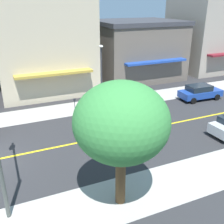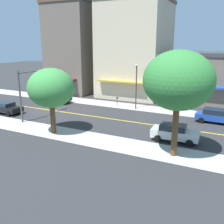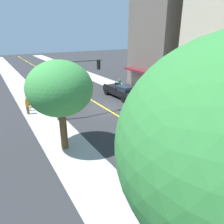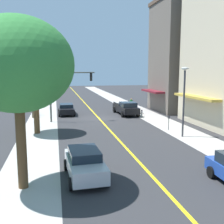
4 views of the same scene
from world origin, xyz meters
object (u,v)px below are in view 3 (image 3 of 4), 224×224
street_tree_left_near (60,89)px  pedestrian_green_shirt (119,85)px  black_sedan_right_curb (61,98)px  pedestrian_orange_shirt (27,105)px  black_pickup_truck (122,91)px  pedestrian_white_shirt (28,101)px  fire_hydrant (139,96)px  traffic_light_mast (71,78)px  small_dog (29,107)px  parking_meter (192,111)px

street_tree_left_near → pedestrian_green_shirt: 17.17m
black_sedan_right_curb → pedestrian_orange_shirt: pedestrian_orange_shirt is taller
black_pickup_truck → pedestrian_white_shirt: 11.44m
pedestrian_green_shirt → pedestrian_orange_shirt: size_ratio=0.99×
black_pickup_truck → fire_hydrant: bearing=41.1°
street_tree_left_near → traffic_light_mast: (-2.81, -5.39, -0.53)m
pedestrian_orange_shirt → small_dog: pedestrian_orange_shirt is taller
parking_meter → street_tree_left_near: bearing=-5.5°
traffic_light_mast → black_pickup_truck: size_ratio=0.99×
traffic_light_mast → black_sedan_right_curb: traffic_light_mast is taller
parking_meter → black_sedan_right_curb: bearing=-50.6°
traffic_light_mast → pedestrian_orange_shirt: 5.84m
black_sedan_right_curb → pedestrian_white_shirt: bearing=-97.4°
street_tree_left_near → pedestrian_white_shirt: size_ratio=3.96×
small_dog → pedestrian_white_shirt: bearing=118.0°
parking_meter → traffic_light_mast: traffic_light_mast is taller
black_pickup_truck → pedestrian_green_shirt: pedestrian_green_shirt is taller
traffic_light_mast → black_pickup_truck: (-7.90, -3.22, -3.09)m
parking_meter → pedestrian_green_shirt: bearing=-89.2°
black_sedan_right_curb → small_dog: 3.87m
fire_hydrant → traffic_light_mast: bearing=9.2°
traffic_light_mast → black_pickup_truck: 9.08m
parking_meter → black_pickup_truck: (1.70, -9.81, -0.03)m
street_tree_left_near → pedestrian_orange_shirt: 9.39m
parking_meter → small_dog: bearing=-39.7°
street_tree_left_near → black_sedan_right_curb: bearing=-106.9°
street_tree_left_near → pedestrian_orange_shirt: size_ratio=3.52×
traffic_light_mast → small_dog: 6.64m
pedestrian_white_shirt → pedestrian_green_shirt: bearing=113.6°
small_dog → black_sedan_right_curb: bearing=46.2°
pedestrian_orange_shirt → parking_meter: bearing=165.7°
pedestrian_white_shirt → small_dog: (0.19, 0.93, -0.47)m
traffic_light_mast → pedestrian_orange_shirt: bearing=139.6°
street_tree_left_near → parking_meter: (-12.42, 1.19, -3.59)m
parking_meter → pedestrian_green_shirt: 12.70m
traffic_light_mast → small_dog: traffic_light_mast is taller
traffic_light_mast → pedestrian_white_shirt: bearing=122.6°
street_tree_left_near → pedestrian_orange_shirt: (1.00, -8.64, -3.54)m
street_tree_left_near → black_pickup_truck: street_tree_left_near is taller
traffic_light_mast → pedestrian_white_shirt: size_ratio=3.57×
fire_hydrant → pedestrian_orange_shirt: 13.43m
black_pickup_truck → small_dog: (11.45, -1.10, -0.50)m
traffic_light_mast → pedestrian_white_shirt: traffic_light_mast is taller
pedestrian_green_shirt → small_dog: bearing=22.9°
street_tree_left_near → small_dog: (0.73, -9.71, -4.12)m
fire_hydrant → pedestrian_orange_shirt: pedestrian_orange_shirt is taller
pedestrian_white_shirt → pedestrian_orange_shirt: (0.46, 2.01, 0.12)m
fire_hydrant → parking_meter: 8.14m
parking_meter → traffic_light_mast: size_ratio=0.24×
black_sedan_right_curb → pedestrian_green_shirt: pedestrian_green_shirt is taller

